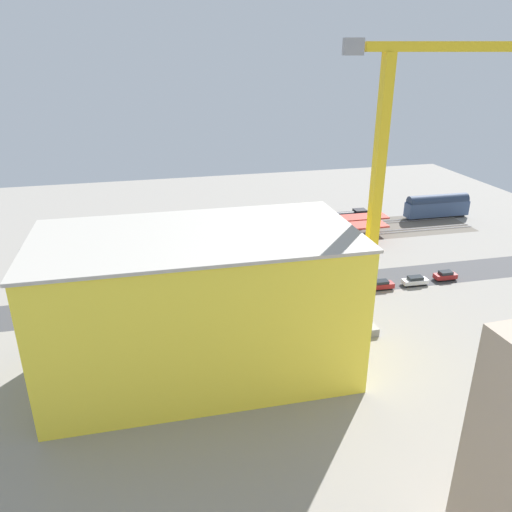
% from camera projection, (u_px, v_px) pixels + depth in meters
% --- Properties ---
extents(ground_plane, '(166.67, 166.67, 0.00)m').
position_uv_depth(ground_plane, '(286.00, 275.00, 95.04)').
color(ground_plane, gray).
rests_on(ground_plane, ground).
extents(rail_bed, '(104.38, 16.51, 0.01)m').
position_uv_depth(rail_bed, '(259.00, 237.00, 114.04)').
color(rail_bed, '#665E54').
rests_on(rail_bed, ground).
extents(street_asphalt, '(104.29, 10.53, 0.01)m').
position_uv_depth(street_asphalt, '(295.00, 288.00, 89.67)').
color(street_asphalt, '#424244').
rests_on(street_asphalt, ground).
extents(track_rails, '(104.16, 10.07, 0.12)m').
position_uv_depth(track_rails, '(259.00, 237.00, 113.97)').
color(track_rails, '#9E9EA8').
rests_on(track_rails, ground).
extents(platform_canopy_near, '(56.88, 5.60, 4.35)m').
position_uv_depth(platform_canopy_near, '(261.00, 233.00, 104.56)').
color(platform_canopy_near, '#B73328').
rests_on(platform_canopy_near, ground).
extents(platform_canopy_far, '(64.96, 5.47, 3.97)m').
position_uv_depth(platform_canopy_far, '(251.00, 225.00, 110.39)').
color(platform_canopy_far, '#B73328').
rests_on(platform_canopy_far, ground).
extents(locomotive, '(14.48, 2.72, 4.83)m').
position_uv_depth(locomotive, '(344.00, 218.00, 121.34)').
color(locomotive, black).
rests_on(locomotive, ground).
extents(passenger_coach, '(16.73, 3.40, 6.10)m').
position_uv_depth(passenger_coach, '(437.00, 206.00, 126.31)').
color(passenger_coach, black).
rests_on(passenger_coach, ground).
extents(parked_car_0, '(4.21, 1.81, 1.71)m').
position_uv_depth(parked_car_0, '(445.00, 276.00, 92.77)').
color(parked_car_0, black).
rests_on(parked_car_0, ground).
extents(parked_car_1, '(4.76, 1.87, 1.67)m').
position_uv_depth(parked_car_1, '(415.00, 281.00, 90.72)').
color(parked_car_1, black).
rests_on(parked_car_1, ground).
extents(parked_car_2, '(4.83, 1.93, 1.68)m').
position_uv_depth(parked_car_2, '(380.00, 285.00, 89.10)').
color(parked_car_2, black).
rests_on(parked_car_2, ground).
extents(parked_car_3, '(4.80, 1.96, 1.81)m').
position_uv_depth(parked_car_3, '(348.00, 288.00, 88.06)').
color(parked_car_3, black).
rests_on(parked_car_3, ground).
extents(parked_car_4, '(4.17, 2.02, 1.79)m').
position_uv_depth(parked_car_4, '(312.00, 291.00, 86.89)').
color(parked_car_4, black).
rests_on(parked_car_4, ground).
extents(construction_building, '(38.90, 19.64, 19.00)m').
position_uv_depth(construction_building, '(200.00, 307.00, 63.34)').
color(construction_building, yellow).
rests_on(construction_building, ground).
extents(construction_roof_slab, '(39.51, 20.25, 0.40)m').
position_uv_depth(construction_roof_slab, '(196.00, 235.00, 59.62)').
color(construction_roof_slab, '#ADA89E').
rests_on(construction_roof_slab, construction_building).
extents(tower_crane, '(22.60, 7.21, 41.19)m').
position_uv_depth(tower_crane, '(387.00, 181.00, 66.76)').
color(tower_crane, gray).
rests_on(tower_crane, ground).
extents(box_truck_0, '(9.73, 2.90, 3.43)m').
position_uv_depth(box_truck_0, '(143.00, 311.00, 78.36)').
color(box_truck_0, black).
rests_on(box_truck_0, ground).
extents(box_truck_1, '(10.26, 2.81, 3.44)m').
position_uv_depth(box_truck_1, '(194.00, 306.00, 79.98)').
color(box_truck_1, black).
rests_on(box_truck_1, ground).
extents(street_tree_0, '(4.74, 4.74, 7.43)m').
position_uv_depth(street_tree_0, '(276.00, 253.00, 91.72)').
color(street_tree_0, brown).
rests_on(street_tree_0, ground).
extents(street_tree_1, '(5.95, 5.95, 7.76)m').
position_uv_depth(street_tree_1, '(86.00, 271.00, 84.99)').
color(street_tree_1, brown).
rests_on(street_tree_1, ground).
extents(street_tree_2, '(5.68, 5.68, 7.36)m').
position_uv_depth(street_tree_2, '(221.00, 263.00, 88.85)').
color(street_tree_2, brown).
rests_on(street_tree_2, ground).
extents(traffic_light, '(0.50, 0.36, 6.80)m').
position_uv_depth(traffic_light, '(237.00, 282.00, 81.64)').
color(traffic_light, '#333333').
rests_on(traffic_light, ground).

